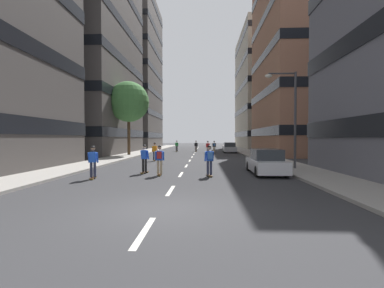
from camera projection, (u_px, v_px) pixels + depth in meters
The scene contains 21 objects.
ground_plane at pixel (194, 155), 35.76m from camera, with size 164.52×164.52×0.00m, color #333335.
sidewalk_left at pixel (141, 153), 39.54m from camera, with size 2.96×75.40×0.14m, color #9E9991.
sidewalk_right at pixel (250, 153), 38.83m from camera, with size 2.96×75.40×0.14m, color #9E9991.
lane_markings at pixel (194, 154), 36.34m from camera, with size 0.16×62.20×0.01m.
building_left_mid at pixel (80, 33), 38.05m from camera, with size 13.48×19.08×33.50m.
building_left_far at pixel (127, 75), 61.02m from camera, with size 13.48×18.33×32.55m.
building_right_mid at pixel (313, 60), 36.70m from camera, with size 13.48×17.10×25.23m.
building_right_far at pixel (271, 90), 59.66m from camera, with size 13.48×20.76×25.03m.
parked_car_near at pixel (266, 162), 16.57m from camera, with size 1.82×4.40×1.52m.
parked_car_mid at pixel (229, 148), 40.76m from camera, with size 1.82×4.40×1.52m.
street_tree_near at pixel (129, 102), 33.32m from camera, with size 4.93×4.93×8.93m.
streetlamp_right at pixel (290, 109), 18.42m from camera, with size 2.13×0.30×6.50m.
skater_0 at pixel (160, 158), 15.86m from camera, with size 0.54×0.91×1.78m.
skater_1 at pixel (144, 157), 16.85m from camera, with size 0.57×0.92×1.78m.
skater_2 at pixel (155, 151), 25.89m from camera, with size 0.55×0.92×1.78m.
skater_3 at pixel (177, 145), 44.01m from camera, with size 0.56×0.92×1.78m.
skater_4 at pixel (196, 145), 43.06m from camera, with size 0.53×0.90×1.78m.
skater_5 at pixel (209, 159), 15.46m from camera, with size 0.57×0.92×1.78m.
skater_6 at pixel (214, 146), 40.06m from camera, with size 0.53×0.90×1.78m.
skater_7 at pixel (93, 161), 14.54m from camera, with size 0.56×0.92×1.78m.
skater_8 at pixel (208, 147), 38.01m from camera, with size 0.56×0.92×1.78m.
Camera 1 is at (1.40, -8.28, 2.19)m, focal length 25.55 mm.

